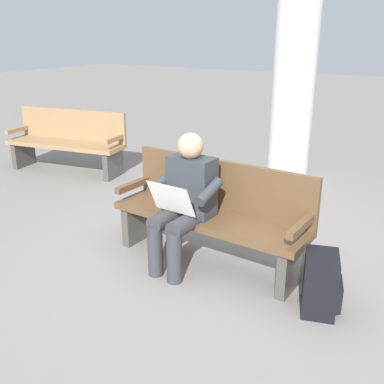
{
  "coord_description": "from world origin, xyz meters",
  "views": [
    {
      "loc": [
        -1.79,
        3.05,
        1.95
      ],
      "look_at": [
        0.07,
        0.15,
        0.7
      ],
      "focal_mm": 40.99,
      "sensor_mm": 36.0,
      "label": 1
    }
  ],
  "objects_px": {
    "bench_near": "(212,212)",
    "person_seated": "(184,199)",
    "backpack": "(321,283)",
    "bench_far": "(68,140)",
    "support_pillar": "(298,23)"
  },
  "relations": [
    {
      "from": "support_pillar",
      "to": "backpack",
      "type": "bearing_deg",
      "value": 114.87
    },
    {
      "from": "person_seated",
      "to": "bench_far",
      "type": "distance_m",
      "value": 3.39
    },
    {
      "from": "backpack",
      "to": "support_pillar",
      "type": "bearing_deg",
      "value": -65.13
    },
    {
      "from": "bench_far",
      "to": "backpack",
      "type": "bearing_deg",
      "value": 149.47
    },
    {
      "from": "backpack",
      "to": "bench_far",
      "type": "xyz_separation_m",
      "value": [
        4.27,
        -1.49,
        0.24
      ]
    },
    {
      "from": "bench_near",
      "to": "support_pillar",
      "type": "height_order",
      "value": "support_pillar"
    },
    {
      "from": "bench_near",
      "to": "support_pillar",
      "type": "bearing_deg",
      "value": -80.13
    },
    {
      "from": "bench_near",
      "to": "bench_far",
      "type": "height_order",
      "value": "same"
    },
    {
      "from": "bench_near",
      "to": "bench_far",
      "type": "distance_m",
      "value": 3.42
    },
    {
      "from": "bench_near",
      "to": "support_pillar",
      "type": "relative_size",
      "value": 0.43
    },
    {
      "from": "bench_near",
      "to": "person_seated",
      "type": "distance_m",
      "value": 0.32
    },
    {
      "from": "bench_near",
      "to": "backpack",
      "type": "height_order",
      "value": "bench_near"
    },
    {
      "from": "person_seated",
      "to": "backpack",
      "type": "bearing_deg",
      "value": -179.31
    },
    {
      "from": "person_seated",
      "to": "backpack",
      "type": "relative_size",
      "value": 2.65
    },
    {
      "from": "bench_near",
      "to": "support_pillar",
      "type": "xyz_separation_m",
      "value": [
        0.41,
        -2.97,
        1.63
      ]
    }
  ]
}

